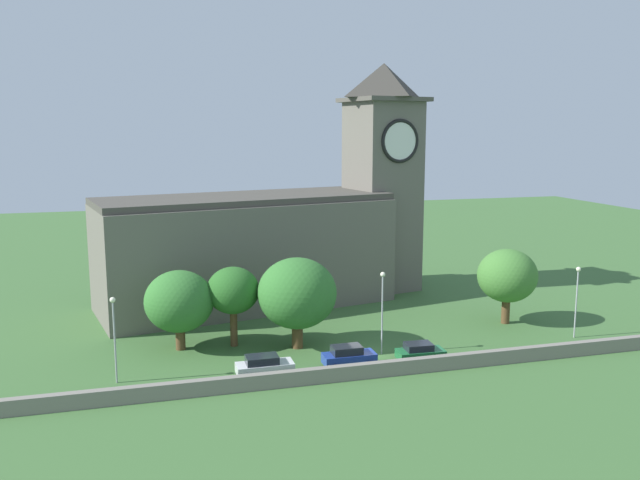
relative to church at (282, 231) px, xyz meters
name	(u,v)px	position (x,y,z in m)	size (l,w,h in m)	color
ground_plane	(317,311)	(2.65, -5.53, -8.08)	(200.00, 200.00, 0.00)	#3D6633
church	(282,231)	(0.00, 0.00, 0.00)	(39.26, 17.77, 27.27)	#666056
quay_barrier	(383,369)	(2.65, -25.53, -7.47)	(59.44, 0.70, 1.21)	gray
car_white	(264,366)	(-6.56, -23.01, -7.20)	(4.60, 2.18, 1.74)	silver
car_blue	(349,356)	(0.62, -22.82, -7.15)	(4.43, 2.13, 1.84)	#233D9E
car_green	(420,352)	(6.89, -23.27, -7.25)	(4.13, 2.33, 1.65)	#1E6B38
streetlamp_west_end	(114,326)	(-17.94, -21.26, -3.46)	(0.44, 0.44, 6.91)	#9EA0A5
streetlamp_west_mid	(382,300)	(4.44, -20.54, -3.17)	(0.44, 0.44, 7.40)	#9EA0A5
streetlamp_central	(577,291)	(23.77, -21.14, -3.48)	(0.44, 0.44, 6.87)	#9EA0A5
tree_churchyard	(507,276)	(19.97, -15.16, -3.14)	(6.01, 6.01, 7.68)	brown
tree_riverside_west	(233,291)	(-7.78, -14.79, -2.92)	(4.75, 4.75, 7.36)	brown
tree_by_tower	(179,301)	(-12.56, -14.51, -3.63)	(6.15, 6.15, 7.24)	brown
tree_riverside_east	(297,293)	(-2.33, -16.92, -3.00)	(7.11, 7.11, 8.30)	brown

